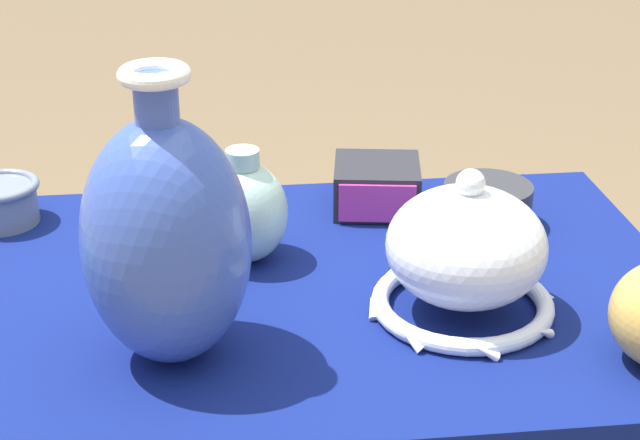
% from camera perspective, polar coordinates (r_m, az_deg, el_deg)
% --- Properties ---
extents(display_table, '(1.11, 0.67, 0.72)m').
position_cam_1_polar(display_table, '(1.30, -3.38, -7.57)').
color(display_table, brown).
rests_on(display_table, ground_plane).
extents(vase_tall_bulbous, '(0.19, 0.19, 0.34)m').
position_cam_1_polar(vase_tall_bulbous, '(1.08, -8.92, -1.13)').
color(vase_tall_bulbous, '#3851A8').
rests_on(vase_tall_bulbous, display_table).
extents(vase_dome_bell, '(0.24, 0.24, 0.19)m').
position_cam_1_polar(vase_dome_bell, '(1.20, 8.46, -2.08)').
color(vase_dome_bell, white).
rests_on(vase_dome_bell, display_table).
extents(mosaic_tile_box, '(0.15, 0.15, 0.07)m').
position_cam_1_polar(mosaic_tile_box, '(1.49, 3.32, 1.98)').
color(mosaic_tile_box, '#232328').
rests_on(mosaic_tile_box, display_table).
extents(jar_round_celadon, '(0.12, 0.12, 0.16)m').
position_cam_1_polar(jar_round_celadon, '(1.32, -4.42, 0.51)').
color(jar_round_celadon, '#A8CCB7').
rests_on(jar_round_celadon, display_table).
extents(pot_squat_charcoal, '(0.13, 0.13, 0.06)m').
position_cam_1_polar(pot_squat_charcoal, '(1.45, 9.70, 0.90)').
color(pot_squat_charcoal, '#2D2D33').
rests_on(pot_squat_charcoal, display_table).
extents(cup_wide_slate, '(0.12, 0.12, 0.06)m').
position_cam_1_polar(cup_wide_slate, '(1.51, -18.10, 1.07)').
color(cup_wide_slate, slate).
rests_on(cup_wide_slate, display_table).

